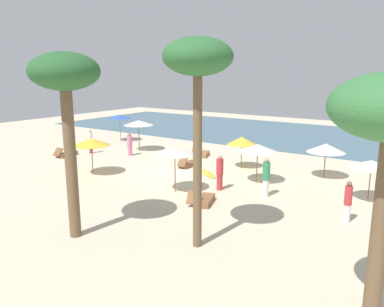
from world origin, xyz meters
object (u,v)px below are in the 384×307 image
Objects in this scene: umbrella_0 at (242,141)px; person_2 at (130,144)px; umbrella_3 at (175,151)px; umbrella_7 at (139,123)px; umbrella_5 at (120,117)px; person_0 at (348,201)px; umbrella_2 at (371,164)px; person_1 at (266,177)px; surfboard at (208,173)px; person_4 at (91,141)px; lounger_3 at (204,200)px; umbrella_4 at (258,148)px; lounger_1 at (203,154)px; lounger_2 at (66,154)px; dog at (73,149)px; person_3 at (220,172)px; palm_1 at (198,65)px; lounger_0 at (188,164)px; umbrella_1 at (91,142)px; umbrella_6 at (326,148)px; palm_0 at (65,82)px.

person_2 is at bearing -170.82° from umbrella_0.
umbrella_3 reaches higher than person_2.
umbrella_7 is at bearing 178.02° from umbrella_0.
umbrella_5 is 1.35× the size of person_0.
umbrella_2 reaches higher than person_0.
person_1 is 0.93× the size of surfboard.
person_4 is (-10.69, 3.84, -1.20)m from umbrella_3.
umbrella_3 is 1.29× the size of lounger_3.
surfboard is at bearing 157.25° from person_1.
umbrella_4 is 0.92× the size of umbrella_7.
umbrella_4 is 7.32m from lounger_1.
lounger_2 reaches higher than dog.
person_1 is 16.63m from dog.
umbrella_2 reaches higher than person_4.
lounger_1 is at bearing 113.07° from umbrella_3.
umbrella_7 reaches higher than lounger_3.
person_3 is at bearing 172.94° from person_0.
person_1 is at bearing 91.94° from palm_1.
lounger_0 is 0.94× the size of lounger_3.
umbrella_2 reaches higher than person_1.
lounger_0 is at bearing -3.23° from person_2.
person_4 is 0.84× the size of surfboard.
surfboard is at bearing 8.79° from lounger_2.
umbrella_7 is at bearing -27.39° from umbrella_5.
umbrella_1 is 2.74× the size of dog.
lounger_0 is at bearing 5.30° from person_4.
person_2 is 0.94× the size of person_4.
person_4 reaches higher than person_2.
umbrella_2 is at bearing -46.36° from umbrella_6.
lounger_1 is 15.40m from palm_0.
lounger_0 is at bearing 117.53° from umbrella_3.
person_2 reaches higher than lounger_2.
lounger_2 is 1.06× the size of person_2.
umbrella_6 reaches higher than lounger_3.
umbrella_0 reaches higher than lounger_3.
umbrella_5 reaches higher than lounger_1.
person_2 is at bearing -148.33° from lounger_1.
umbrella_2 is 10.92m from lounger_0.
lounger_3 is 0.91× the size of person_1.
umbrella_0 is 1.08× the size of person_3.
person_0 is at bearing -35.92° from umbrella_0.
palm_0 is at bearing -86.98° from surfboard.
lounger_2 is 19.49m from person_0.
umbrella_1 is at bearing -164.51° from umbrella_2.
lounger_0 is 0.25× the size of palm_0.
umbrella_6 is 18.32m from dog.
lounger_2 is (-11.85, -4.13, -1.58)m from umbrella_0.
lounger_3 is at bearing -143.66° from umbrella_2.
person_4 is (0.64, 1.72, 0.74)m from lounger_2.
umbrella_4 reaches higher than lounger_2.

